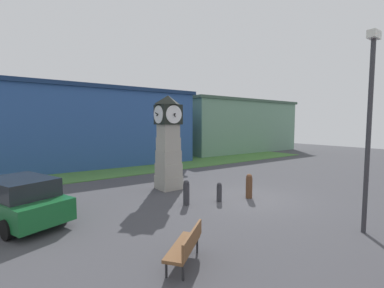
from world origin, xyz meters
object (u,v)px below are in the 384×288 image
pedestrian_crossing_lot (164,149)px  bollard_mid_row (219,192)px  bollard_near_tower (249,186)px  street_lamp_near_road (369,119)px  bench (186,244)px  car_silver_hatch (18,200)px  clock_tower (168,142)px  bollard_far_row (186,192)px

pedestrian_crossing_lot → bollard_mid_row: bearing=-110.2°
bollard_near_tower → street_lamp_near_road: bearing=-89.4°
bollard_near_tower → bench: bearing=-152.1°
bench → car_silver_hatch: bearing=119.3°
clock_tower → car_silver_hatch: clock_tower is taller
bollard_mid_row → clock_tower: bearing=101.4°
pedestrian_crossing_lot → street_lamp_near_road: street_lamp_near_road is taller
pedestrian_crossing_lot → street_lamp_near_road: size_ratio=0.25×
bollard_mid_row → car_silver_hatch: car_silver_hatch is taller
bollard_far_row → street_lamp_near_road: bearing=-62.0°
clock_tower → bollard_mid_row: 4.01m
bollard_near_tower → bench: (-5.70, -3.02, -0.06)m
bollard_far_row → car_silver_hatch: 6.30m
clock_tower → bench: size_ratio=3.17×
bollard_far_row → bench: (-2.71, -3.93, -0.03)m
bollard_mid_row → pedestrian_crossing_lot: 15.39m
bollard_mid_row → street_lamp_near_road: street_lamp_near_road is taller
clock_tower → bollard_mid_row: bearing=-78.6°
clock_tower → car_silver_hatch: bearing=-172.0°
bollard_far_row → car_silver_hatch: car_silver_hatch is taller
bollard_mid_row → car_silver_hatch: 7.86m
car_silver_hatch → pedestrian_crossing_lot: bearing=43.3°
bollard_mid_row → bench: 5.43m
clock_tower → bollard_far_row: bearing=-105.8°
street_lamp_near_road → bollard_mid_row: bearing=106.5°
bollard_near_tower → street_lamp_near_road: street_lamp_near_road is taller
bollard_near_tower → street_lamp_near_road: 5.72m
bollard_near_tower → pedestrian_crossing_lot: (3.81, 14.86, 0.30)m
clock_tower → pedestrian_crossing_lot: 12.71m
clock_tower → street_lamp_near_road: (2.23, -8.59, 1.12)m
bollard_near_tower → pedestrian_crossing_lot: size_ratio=0.74×
bollard_near_tower → bollard_mid_row: size_ratio=1.32×
bollard_near_tower → bench: 6.45m
bollard_near_tower → bollard_mid_row: (-1.51, 0.43, -0.14)m
bench → pedestrian_crossing_lot: pedestrian_crossing_lot is taller
clock_tower → bollard_near_tower: (2.18, -3.77, -1.97)m
bollard_mid_row → bollard_far_row: (-1.48, 0.48, 0.11)m
bollard_mid_row → pedestrian_crossing_lot: bearing=69.8°
clock_tower → bench: clock_tower is taller
bollard_near_tower → car_silver_hatch: car_silver_hatch is taller
car_silver_hatch → bollard_far_row: bearing=-17.7°
street_lamp_near_road → clock_tower: bearing=104.6°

